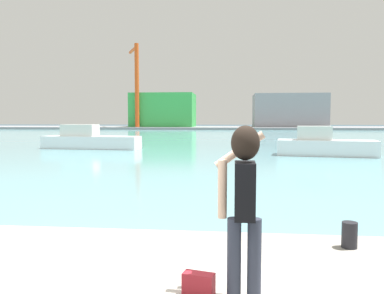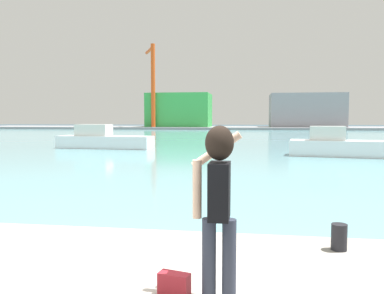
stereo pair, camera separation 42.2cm
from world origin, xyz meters
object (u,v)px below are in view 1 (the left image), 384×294
at_px(person_photographer, 244,194).
at_px(handbag, 199,285).
at_px(warehouse_right, 289,111).
at_px(port_crane, 136,79).
at_px(boat_moored, 89,140).
at_px(boat_moored_2, 324,145).
at_px(warehouse_left, 164,110).
at_px(harbor_bollard, 349,235).

xyz_separation_m(person_photographer, handbag, (-0.44, 0.01, -0.95)).
distance_m(warehouse_right, port_crane, 37.69).
height_order(person_photographer, boat_moored, person_photographer).
bearing_deg(boat_moored_2, person_photographer, -95.64).
bearing_deg(boat_moored, warehouse_left, 98.86).
bearing_deg(port_crane, warehouse_left, 45.01).
bearing_deg(port_crane, person_photographer, -75.26).
relative_size(person_photographer, boat_moored_2, 0.27).
height_order(boat_moored, boat_moored_2, boat_moored).
distance_m(harbor_bollard, warehouse_left, 92.11).
bearing_deg(boat_moored_2, port_crane, 123.51).
height_order(person_photographer, harbor_bollard, person_photographer).
relative_size(person_photographer, boat_moored, 0.21).
distance_m(person_photographer, warehouse_left, 93.45).
xyz_separation_m(handbag, boat_moored_2, (6.44, 22.43, -0.05)).
xyz_separation_m(warehouse_left, warehouse_right, (30.93, 0.54, -0.15)).
height_order(boat_moored, warehouse_right, warehouse_right).
height_order(boat_moored_2, port_crane, port_crane).
bearing_deg(warehouse_right, person_photographer, -98.48).
distance_m(boat_moored, warehouse_left, 65.44).
height_order(handbag, port_crane, port_crane).
bearing_deg(handbag, warehouse_right, 81.25).
bearing_deg(boat_moored_2, warehouse_right, 92.97).
height_order(harbor_bollard, port_crane, port_crane).
distance_m(handbag, warehouse_right, 93.51).
xyz_separation_m(handbag, harbor_bollard, (1.98, 1.69, 0.06)).
distance_m(boat_moored, boat_moored_2, 18.27).
relative_size(boat_moored_2, port_crane, 0.33).
relative_size(harbor_bollard, warehouse_right, 0.02).
bearing_deg(handbag, port_crane, 104.46).
distance_m(person_photographer, boat_moored, 29.21).
height_order(boat_moored_2, warehouse_right, warehouse_right).
relative_size(handbag, warehouse_left, 0.02).
height_order(boat_moored_2, warehouse_left, warehouse_left).
height_order(person_photographer, port_crane, port_crane).
xyz_separation_m(handbag, warehouse_right, (14.21, 92.35, 3.72)).
relative_size(person_photographer, port_crane, 0.09).
distance_m(boat_moored_2, warehouse_left, 73.25).
relative_size(person_photographer, handbag, 5.44).
height_order(handbag, warehouse_left, warehouse_left).
bearing_deg(warehouse_right, port_crane, -170.53).
xyz_separation_m(person_photographer, boat_moored_2, (5.99, 22.44, -0.99)).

